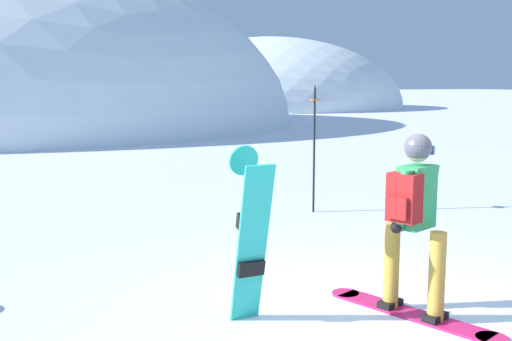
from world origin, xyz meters
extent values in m
plane|color=white|center=(0.00, 0.00, 0.00)|extent=(300.00, 300.00, 0.00)
ellipsoid|color=white|center=(-1.49, 29.52, 0.00)|extent=(29.94, 26.95, 16.98)
ellipsoid|color=white|center=(20.85, 43.05, 0.00)|extent=(23.18, 20.86, 12.05)
cube|color=#D11E5B|center=(0.31, 0.11, 0.01)|extent=(0.76, 1.57, 0.02)
cylinder|color=#D11E5B|center=(0.06, 0.85, 0.01)|extent=(0.28, 0.28, 0.02)
cylinder|color=#D11E5B|center=(0.55, -0.63, 0.01)|extent=(0.28, 0.28, 0.02)
cube|color=black|center=(0.23, 0.34, 0.05)|extent=(0.28, 0.21, 0.06)
cube|color=black|center=(0.38, -0.12, 0.05)|extent=(0.28, 0.21, 0.06)
cylinder|color=#BC8E33|center=(0.23, 0.34, 0.43)|extent=(0.15, 0.15, 0.82)
cylinder|color=#BC8E33|center=(0.38, -0.12, 0.43)|extent=(0.15, 0.15, 0.82)
cube|color=#2D9351|center=(0.31, 0.11, 1.13)|extent=(0.41, 0.32, 0.58)
cylinder|color=#2D9351|center=(0.09, 0.04, 1.13)|extent=(0.15, 0.20, 0.57)
cylinder|color=#2D9351|center=(0.52, 0.18, 1.13)|extent=(0.15, 0.20, 0.57)
sphere|color=black|center=(0.06, 0.07, 0.88)|extent=(0.11, 0.11, 0.11)
sphere|color=black|center=(0.53, 0.23, 0.88)|extent=(0.11, 0.11, 0.11)
cube|color=maroon|center=(0.12, 0.05, 1.15)|extent=(0.26, 0.32, 0.44)
cube|color=maroon|center=(0.02, 0.01, 1.07)|extent=(0.12, 0.21, 0.20)
sphere|color=tan|center=(0.31, 0.11, 1.56)|extent=(0.21, 0.21, 0.21)
sphere|color=#4C4C56|center=(0.31, 0.11, 1.59)|extent=(0.25, 0.25, 0.25)
cube|color=navy|center=(0.43, 0.15, 1.56)|extent=(0.08, 0.17, 0.08)
cube|color=#23B7A3|center=(-1.14, 0.56, 0.74)|extent=(0.28, 0.37, 1.48)
cylinder|color=#23B7A3|center=(-1.14, 0.74, 1.48)|extent=(0.28, 0.09, 0.28)
cube|color=black|center=(-1.14, 0.59, 0.96)|extent=(0.25, 0.10, 0.15)
cube|color=black|center=(-1.14, 0.59, 0.52)|extent=(0.25, 0.10, 0.15)
cylinder|color=black|center=(1.87, 4.51, 1.04)|extent=(0.04, 0.04, 2.07)
cylinder|color=orange|center=(1.87, 4.51, 1.89)|extent=(0.20, 0.20, 0.02)
cone|color=black|center=(1.87, 4.51, 2.11)|extent=(0.04, 0.04, 0.08)
camera|label=1|loc=(-3.40, -4.21, 2.17)|focal=42.93mm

